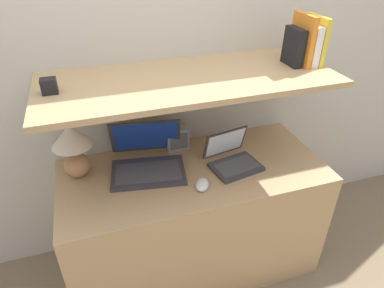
# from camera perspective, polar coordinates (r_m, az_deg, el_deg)

# --- Properties ---
(wall_back) EXTENTS (6.00, 0.05, 2.40)m
(wall_back) POSITION_cam_1_polar(r_m,az_deg,el_deg) (1.94, -3.24, 13.46)
(wall_back) COLOR beige
(wall_back) RESTS_ON ground_plane
(desk) EXTENTS (1.41, 0.63, 0.73)m
(desk) POSITION_cam_1_polar(r_m,az_deg,el_deg) (2.07, 0.27, -12.42)
(desk) COLOR tan
(desk) RESTS_ON ground_plane
(back_riser) EXTENTS (1.41, 0.04, 1.20)m
(back_riser) POSITION_cam_1_polar(r_m,az_deg,el_deg) (2.17, -2.46, -2.01)
(back_riser) COLOR beige
(back_riser) RESTS_ON ground_plane
(shelf) EXTENTS (1.41, 0.57, 0.03)m
(shelf) POSITION_cam_1_polar(r_m,az_deg,el_deg) (1.65, -0.44, 10.69)
(shelf) COLOR tan
(shelf) RESTS_ON back_riser
(table_lamp) EXTENTS (0.20, 0.20, 0.30)m
(table_lamp) POSITION_cam_1_polar(r_m,az_deg,el_deg) (1.79, -19.24, -0.27)
(table_lamp) COLOR #B27A4C
(table_lamp) RESTS_ON desk
(laptop_large) EXTENTS (0.43, 0.40, 0.24)m
(laptop_large) POSITION_cam_1_polar(r_m,az_deg,el_deg) (1.83, -7.44, -2.72)
(laptop_large) COLOR #333338
(laptop_large) RESTS_ON desk
(laptop_small) EXTENTS (0.29, 0.28, 0.18)m
(laptop_small) POSITION_cam_1_polar(r_m,az_deg,el_deg) (1.86, 6.77, -2.47)
(laptop_small) COLOR #333338
(laptop_small) RESTS_ON desk
(computer_mouse) EXTENTS (0.10, 0.12, 0.04)m
(computer_mouse) POSITION_cam_1_polar(r_m,az_deg,el_deg) (1.70, 1.70, -6.77)
(computer_mouse) COLOR white
(computer_mouse) RESTS_ON desk
(router_box) EXTENTS (0.13, 0.07, 0.14)m
(router_box) POSITION_cam_1_polar(r_m,az_deg,el_deg) (1.96, -2.46, 0.93)
(router_box) COLOR gray
(router_box) RESTS_ON desk
(book_yellow) EXTENTS (0.02, 0.18, 0.24)m
(book_yellow) POSITION_cam_1_polar(r_m,az_deg,el_deg) (1.91, 19.80, 16.03)
(book_yellow) COLOR gold
(book_yellow) RESTS_ON shelf
(book_white) EXTENTS (0.04, 0.17, 0.20)m
(book_white) POSITION_cam_1_polar(r_m,az_deg,el_deg) (1.89, 18.77, 15.49)
(book_white) COLOR silver
(book_white) RESTS_ON shelf
(book_orange) EXTENTS (0.03, 0.18, 0.25)m
(book_orange) POSITION_cam_1_polar(r_m,az_deg,el_deg) (1.86, 17.90, 16.21)
(book_orange) COLOR orange
(book_orange) RESTS_ON shelf
(book_black) EXTENTS (0.05, 0.14, 0.19)m
(book_black) POSITION_cam_1_polar(r_m,az_deg,el_deg) (1.85, 16.55, 15.26)
(book_black) COLOR black
(book_black) RESTS_ON shelf
(shelf_gadget) EXTENTS (0.06, 0.05, 0.07)m
(shelf_gadget) POSITION_cam_1_polar(r_m,az_deg,el_deg) (1.58, -22.73, 8.90)
(shelf_gadget) COLOR black
(shelf_gadget) RESTS_ON shelf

